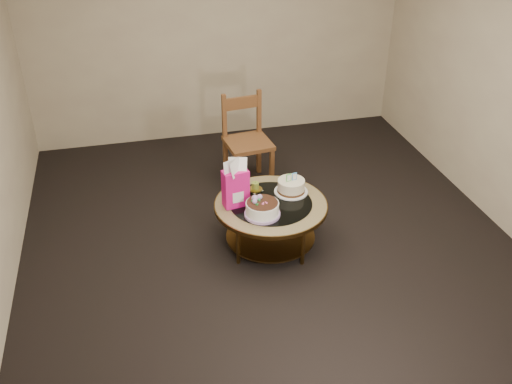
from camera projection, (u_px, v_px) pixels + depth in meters
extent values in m
plane|color=black|center=(270.00, 244.00, 5.32)|extent=(5.00, 5.00, 0.00)
cube|color=tan|center=(217.00, 32.00, 6.72)|extent=(4.50, 0.02, 2.60)
cube|color=tan|center=(417.00, 333.00, 2.57)|extent=(4.50, 0.02, 2.60)
cylinder|color=brown|center=(300.00, 209.00, 5.45)|extent=(0.04, 0.04, 0.42)
cylinder|color=brown|center=(241.00, 208.00, 5.46)|extent=(0.04, 0.04, 0.42)
cylinder|color=brown|center=(238.00, 244.00, 4.98)|extent=(0.04, 0.04, 0.42)
cylinder|color=brown|center=(303.00, 244.00, 4.96)|extent=(0.04, 0.04, 0.42)
cylinder|color=brown|center=(270.00, 235.00, 5.27)|extent=(0.82, 0.82, 0.02)
cylinder|color=brown|center=(271.00, 205.00, 5.10)|extent=(1.02, 1.02, 0.04)
cylinder|color=#A18858|center=(271.00, 204.00, 5.09)|extent=(1.00, 1.00, 0.01)
cylinder|color=black|center=(271.00, 203.00, 5.08)|extent=(0.74, 0.74, 0.01)
cylinder|color=#A785BD|center=(262.00, 214.00, 4.91)|extent=(0.31, 0.31, 0.02)
cylinder|color=white|center=(262.00, 209.00, 4.88)|extent=(0.28, 0.28, 0.13)
cylinder|color=black|center=(262.00, 202.00, 4.84)|extent=(0.27, 0.27, 0.01)
sphere|color=#A785BD|center=(255.00, 198.00, 4.86)|extent=(0.06, 0.06, 0.06)
sphere|color=#A785BD|center=(260.00, 197.00, 4.88)|extent=(0.05, 0.05, 0.05)
sphere|color=#A785BD|center=(255.00, 201.00, 4.82)|extent=(0.04, 0.04, 0.04)
cone|color=#217E35|center=(260.00, 200.00, 4.86)|extent=(0.03, 0.04, 0.03)
cone|color=#217E35|center=(252.00, 201.00, 4.85)|extent=(0.04, 0.04, 0.03)
cone|color=#217E35|center=(261.00, 197.00, 4.91)|extent=(0.04, 0.04, 0.03)
cone|color=#217E35|center=(258.00, 204.00, 4.81)|extent=(0.04, 0.04, 0.03)
cylinder|color=white|center=(291.00, 192.00, 5.24)|extent=(0.31, 0.31, 0.01)
cylinder|color=#422613|center=(291.00, 190.00, 5.23)|extent=(0.25, 0.25, 0.02)
cylinder|color=beige|center=(291.00, 185.00, 5.20)|extent=(0.25, 0.25, 0.09)
cube|color=#4DB54F|center=(289.00, 178.00, 5.14)|extent=(0.05, 0.02, 0.07)
cube|color=white|center=(289.00, 178.00, 5.14)|extent=(0.04, 0.02, 0.06)
cube|color=#3E89D2|center=(294.00, 176.00, 5.16)|extent=(0.05, 0.02, 0.07)
cube|color=white|center=(294.00, 176.00, 5.16)|extent=(0.04, 0.02, 0.06)
cube|color=#E01583|center=(236.00, 188.00, 4.97)|extent=(0.24, 0.15, 0.34)
cube|color=white|center=(236.00, 194.00, 5.00)|extent=(0.12, 0.14, 0.10)
cube|color=#D8BF59|center=(255.00, 190.00, 5.26)|extent=(0.14, 0.14, 0.01)
cylinder|color=gold|center=(255.00, 189.00, 5.25)|extent=(0.13, 0.13, 0.01)
cylinder|color=olive|center=(255.00, 186.00, 5.23)|extent=(0.06, 0.06, 0.06)
cylinder|color=black|center=(255.00, 182.00, 5.21)|extent=(0.00, 0.00, 0.01)
cube|color=brown|center=(248.00, 143.00, 6.03)|extent=(0.51, 0.51, 0.04)
cube|color=brown|center=(237.00, 175.00, 5.94)|extent=(0.05, 0.05, 0.49)
cube|color=brown|center=(272.00, 169.00, 6.06)|extent=(0.05, 0.05, 0.49)
cube|color=brown|center=(226.00, 158.00, 6.26)|extent=(0.05, 0.05, 0.49)
cube|color=brown|center=(259.00, 153.00, 6.37)|extent=(0.05, 0.05, 0.49)
cube|color=brown|center=(224.00, 117.00, 6.00)|extent=(0.05, 0.05, 0.50)
cube|color=brown|center=(259.00, 112.00, 6.12)|extent=(0.05, 0.05, 0.50)
cube|color=brown|center=(242.00, 103.00, 5.99)|extent=(0.39, 0.08, 0.13)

